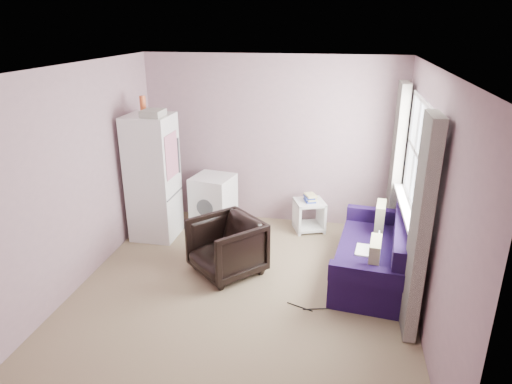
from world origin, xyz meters
TOP-DOWN VIEW (x-y plane):
  - room at (0.02, 0.01)m, footprint 3.84×4.24m
  - armchair at (-0.27, 0.37)m, footprint 1.03×1.02m
  - fridge at (-1.52, 1.21)m, footprint 0.63×0.61m
  - washing_machine at (-0.80, 1.67)m, footprint 0.65×0.65m
  - side_table at (0.63, 1.79)m, footprint 0.53×0.53m
  - sofa at (1.52, 0.60)m, footprint 1.00×1.84m
  - window_dressing at (1.78, 0.70)m, footprint 0.17×2.62m
  - floor_cables at (0.78, -0.21)m, footprint 0.48×0.12m

SIDE VIEW (x-z plane):
  - floor_cables at x=0.78m, z-range 0.00..0.01m
  - side_table at x=0.63m, z-range -0.02..0.55m
  - sofa at x=1.52m, z-range -0.11..0.68m
  - armchair at x=-0.27m, z-range 0.00..0.77m
  - washing_machine at x=-0.80m, z-range 0.02..0.81m
  - fridge at x=-1.52m, z-range -0.11..1.89m
  - window_dressing at x=1.78m, z-range 0.02..2.20m
  - room at x=0.02m, z-range -0.02..2.52m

